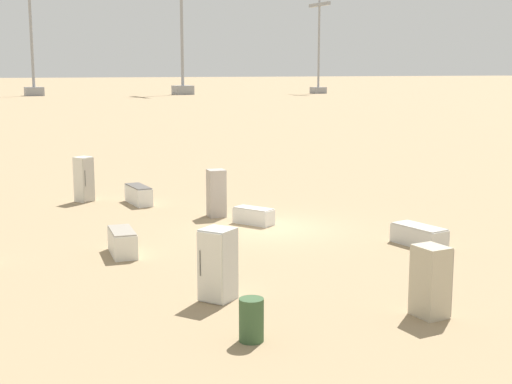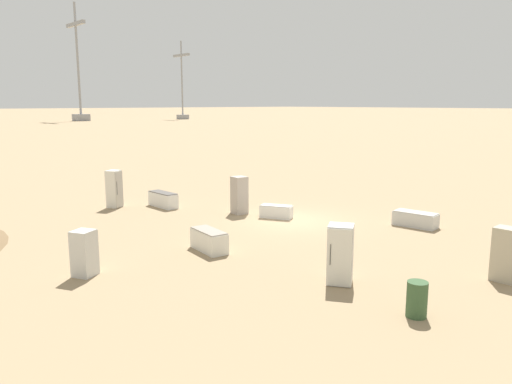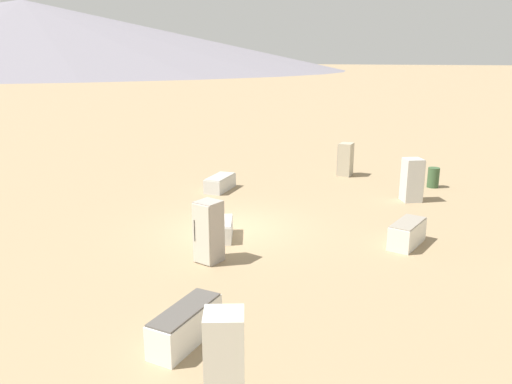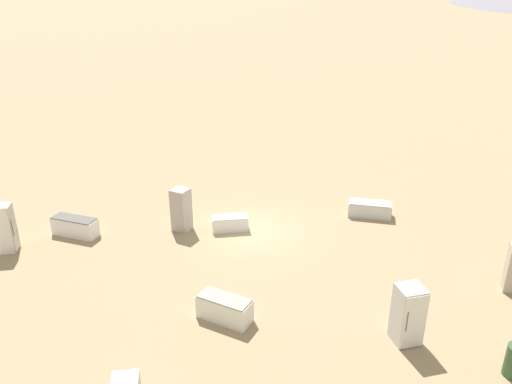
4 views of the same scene
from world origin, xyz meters
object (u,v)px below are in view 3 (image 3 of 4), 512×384
Objects in this scene: discarded_fridge_2 at (186,325)px; discarded_fridge_7 at (412,180)px; discarded_fridge_3 at (345,159)px; rusty_barrel at (433,178)px; discarded_fridge_4 at (209,232)px; discarded_fridge_8 at (223,229)px; discarded_fridge_5 at (407,233)px; discarded_fridge_1 at (225,366)px; discarded_fridge_6 at (220,183)px.

discarded_fridge_2 is 1.07× the size of discarded_fridge_7.
discarded_fridge_2 is at bearing -42.44° from discarded_fridge_7.
rusty_barrel is at bearing -97.73° from discarded_fridge_3.
discarded_fridge_8 is (-1.87, -0.72, -0.61)m from discarded_fridge_4.
discarded_fridge_8 is at bearing -65.54° from discarded_fridge_7.
rusty_barrel reaches higher than discarded_fridge_5.
discarded_fridge_7 reaches higher than discarded_fridge_3.
discarded_fridge_3 is at bearing 72.94° from discarded_fridge_1.
discarded_fridge_1 is 9.58m from discarded_fridge_5.
rusty_barrel is at bearing 59.25° from discarded_fridge_1.
discarded_fridge_8 is 11.49m from rusty_barrel.
discarded_fridge_8 is (5.24, 3.44, -0.02)m from discarded_fridge_6.
discarded_fridge_4 is at bearing -19.04° from rusty_barrel.
rusty_barrel is (-8.12, -0.58, 0.07)m from discarded_fridge_5.
discarded_fridge_1 is 6.68m from discarded_fridge_4.
discarded_fridge_6 is at bearing 141.10° from discarded_fridge_3.
discarded_fridge_5 is at bearing -152.59° from discarded_fridge_3.
discarded_fridge_6 is (-7.11, -4.16, -0.59)m from discarded_fridge_4.
discarded_fridge_4 is at bearing -132.61° from discarded_fridge_5.
discarded_fridge_8 is (2.25, -5.52, -0.09)m from discarded_fridge_5.
discarded_fridge_7 is at bearing -105.04° from discarded_fridge_4.
rusty_barrel is (-12.24, 4.23, -0.45)m from discarded_fridge_4.
discarded_fridge_1 is 0.99× the size of discarded_fridge_6.
rusty_barrel is (-16.09, 2.24, 0.08)m from discarded_fridge_2.
discarded_fridge_7 is at bearing 7.95° from discarded_fridge_6.
discarded_fridge_5 is at bearing -132.36° from discarded_fridge_4.
discarded_fridge_1 reaches higher than discarded_fridge_3.
discarded_fridge_4 is 6.35m from discarded_fridge_5.
discarded_fridge_5 is (-4.12, 4.81, -0.53)m from discarded_fridge_4.
discarded_fridge_1 is at bearing -65.33° from discarded_fridge_6.
discarded_fridge_7 is 1.94× the size of rusty_barrel.
rusty_barrel is at bearing -99.62° from discarded_fridge_2.
discarded_fridge_1 is 17.65m from rusty_barrel.
rusty_barrel is at bearing 137.30° from discarded_fridge_7.
discarded_fridge_7 reaches higher than discarded_fridge_8.
discarded_fridge_4 is 1.02× the size of discarded_fridge_7.
discarded_fridge_5 is 8.14m from rusty_barrel.
discarded_fridge_1 reaches higher than discarded_fridge_5.
discarded_fridge_1 is 14.91m from discarded_fridge_6.
rusty_barrel reaches higher than discarded_fridge_2.
discarded_fridge_5 is 0.97× the size of discarded_fridge_7.
discarded_fridge_3 is at bearing -84.34° from discarded_fridge_2.
discarded_fridge_7 is 1.12× the size of discarded_fridge_8.
discarded_fridge_7 reaches higher than discarded_fridge_2.
discarded_fridge_4 is 10.17m from discarded_fridge_7.
discarded_fridge_3 is at bearing 45.67° from discarded_fridge_6.
discarded_fridge_1 is 1.10× the size of discarded_fridge_5.
discarded_fridge_3 is (-18.02, -4.07, -0.14)m from discarded_fridge_1.
discarded_fridge_2 is 16.61m from discarded_fridge_3.
rusty_barrel is at bearing -102.01° from discarded_fridge_4.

